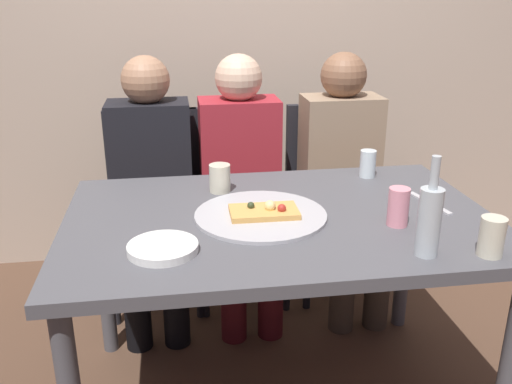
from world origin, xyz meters
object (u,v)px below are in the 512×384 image
object	(u,v)px
soda_can	(398,207)
guest_by_wall	(344,170)
table_knife	(430,203)
plate_stack	(163,248)
guest_in_beanie	(242,175)
tumbler_far	(220,178)
wine_glass	(492,237)
chair_middle	(238,191)
wine_bottle	(429,219)
pizza_slice_last	(265,211)
chair_right	(334,185)
pizza_tray	(261,215)
tumbler_near	(368,164)
guest_in_sweater	(151,180)
chair_left	(154,195)
dining_table	(279,237)

from	to	relation	value
soda_can	guest_by_wall	size ratio (longest dim) A/B	0.10
table_knife	guest_by_wall	xyz separation A→B (m)	(-0.09, 0.68, -0.10)
plate_stack	guest_in_beanie	size ratio (longest dim) A/B	0.17
guest_by_wall	tumbler_far	bearing A→B (deg)	35.96
tumbler_far	wine_glass	bearing A→B (deg)	-42.06
tumbler_far	chair_middle	size ratio (longest dim) A/B	0.11
wine_bottle	guest_in_beanie	bearing A→B (deg)	110.18
pizza_slice_last	chair_middle	world-z (taller)	chair_middle
chair_right	pizza_tray	bearing A→B (deg)	59.40
soda_can	table_knife	bearing A→B (deg)	40.43
pizza_slice_last	tumbler_near	distance (m)	0.59
wine_glass	guest_in_sweater	world-z (taller)	guest_in_sweater
plate_stack	table_knife	bearing A→B (deg)	14.59
chair_right	guest_by_wall	distance (m)	0.20
chair_left	guest_by_wall	world-z (taller)	guest_by_wall
chair_middle	dining_table	bearing A→B (deg)	92.30
guest_in_sweater	soda_can	bearing A→B (deg)	133.29
table_knife	chair_middle	xyz separation A→B (m)	(-0.57, 0.83, -0.22)
table_knife	dining_table	bearing A→B (deg)	80.46
pizza_tray	tumbler_near	xyz separation A→B (m)	(0.48, 0.34, 0.05)
soda_can	table_knife	size ratio (longest dim) A/B	0.55
tumbler_far	chair_right	size ratio (longest dim) A/B	0.11
guest_in_sweater	guest_in_beanie	world-z (taller)	same
guest_by_wall	table_knife	bearing A→B (deg)	97.32
chair_left	pizza_slice_last	bearing A→B (deg)	113.95
tumbler_near	soda_can	bearing A→B (deg)	-98.18
dining_table	guest_by_wall	xyz separation A→B (m)	(0.45, 0.70, -0.01)
tumbler_near	chair_middle	size ratio (longest dim) A/B	0.12
pizza_tray	table_knife	world-z (taller)	pizza_tray
wine_glass	guest_in_sweater	bearing A→B (deg)	131.79
plate_stack	table_knife	distance (m)	0.94
wine_glass	chair_left	distance (m)	1.58
pizza_slice_last	guest_in_beanie	xyz separation A→B (m)	(0.02, 0.72, -0.12)
guest_in_sweater	chair_left	bearing A→B (deg)	-90.00
pizza_tray	guest_by_wall	distance (m)	0.88
pizza_tray	tumbler_near	world-z (taller)	tumbler_near
table_knife	pizza_slice_last	bearing A→B (deg)	81.76
dining_table	table_knife	bearing A→B (deg)	2.33
tumbler_far	chair_left	distance (m)	0.71
chair_middle	pizza_slice_last	bearing A→B (deg)	88.84
pizza_tray	chair_middle	bearing A→B (deg)	88.05
table_knife	chair_left	xyz separation A→B (m)	(-0.97, 0.83, -0.22)
chair_left	guest_in_sweater	world-z (taller)	guest_in_sweater
tumbler_near	guest_in_beanie	bearing A→B (deg)	141.02
dining_table	pizza_slice_last	world-z (taller)	pizza_slice_last
tumbler_near	wine_glass	world-z (taller)	wine_glass
tumbler_far	guest_in_sweater	size ratio (longest dim) A/B	0.09
wine_bottle	guest_by_wall	world-z (taller)	guest_by_wall
pizza_tray	guest_by_wall	xyz separation A→B (m)	(0.51, 0.71, -0.10)
wine_glass	chair_left	xyz separation A→B (m)	(-0.96, 1.23, -0.28)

